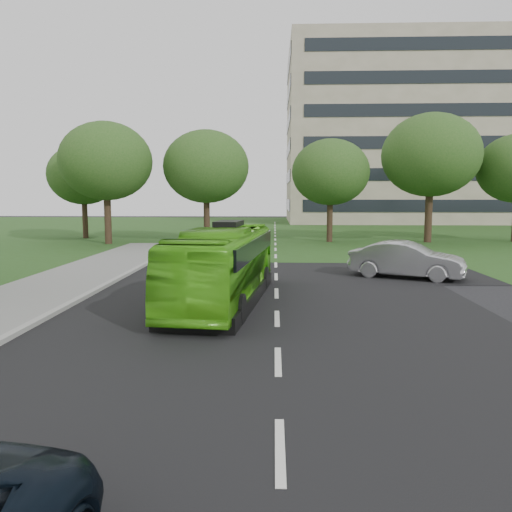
# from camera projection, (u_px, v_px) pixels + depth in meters

# --- Properties ---
(ground) EXTENTS (160.00, 160.00, 0.00)m
(ground) POSITION_uv_depth(u_px,v_px,m) (277.00, 337.00, 13.35)
(ground) COLOR black
(ground) RESTS_ON ground
(street_surfaces) EXTENTS (120.00, 120.00, 0.15)m
(street_surfaces) POSITION_uv_depth(u_px,v_px,m) (270.00, 248.00, 35.94)
(street_surfaces) COLOR black
(street_surfaces) RESTS_ON ground
(office_building) EXTENTS (40.10, 20.10, 25.00)m
(office_building) POSITION_uv_depth(u_px,v_px,m) (426.00, 136.00, 72.54)
(office_building) COLOR gray
(office_building) RESTS_ON ground
(tree_park_a) EXTENTS (7.13, 7.13, 9.48)m
(tree_park_a) POSITION_uv_depth(u_px,v_px,m) (106.00, 161.00, 38.61)
(tree_park_a) COLOR black
(tree_park_a) RESTS_ON ground
(tree_park_b) EXTENTS (6.90, 6.90, 9.04)m
(tree_park_b) POSITION_uv_depth(u_px,v_px,m) (206.00, 167.00, 40.16)
(tree_park_b) COLOR black
(tree_park_b) RESTS_ON ground
(tree_park_c) EXTENTS (6.30, 6.30, 8.36)m
(tree_park_c) POSITION_uv_depth(u_px,v_px,m) (331.00, 172.00, 40.43)
(tree_park_c) COLOR black
(tree_park_c) RESTS_ON ground
(tree_park_d) EXTENTS (7.82, 7.82, 10.34)m
(tree_park_d) POSITION_uv_depth(u_px,v_px,m) (431.00, 155.00, 39.90)
(tree_park_d) COLOR black
(tree_park_d) RESTS_ON ground
(tree_park_f) EXTENTS (6.19, 6.19, 8.26)m
(tree_park_f) POSITION_uv_depth(u_px,v_px,m) (83.00, 175.00, 44.01)
(tree_park_f) COLOR black
(tree_park_f) RESTS_ON ground
(bus) EXTENTS (3.26, 9.73, 2.66)m
(bus) POSITION_uv_depth(u_px,v_px,m) (224.00, 265.00, 17.67)
(bus) COLOR #4DB218
(bus) RESTS_ON ground
(sedan) EXTENTS (5.38, 3.74, 1.68)m
(sedan) POSITION_uv_depth(u_px,v_px,m) (407.00, 260.00, 22.96)
(sedan) COLOR #B6B5BA
(sedan) RESTS_ON ground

